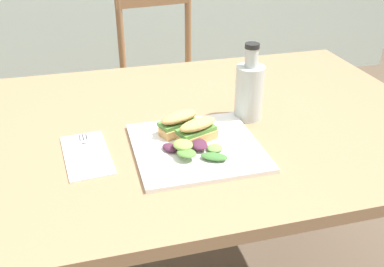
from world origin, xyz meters
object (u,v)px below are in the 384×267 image
at_px(plate_lunch, 196,147).
at_px(fork_on_napkin, 86,150).
at_px(chair_wooden_far, 166,88).
at_px(sandwich_half_front, 197,130).
at_px(dining_table, 177,159).
at_px(sandwich_half_back, 179,123).
at_px(bottle_cold_brew, 249,93).

relative_size(plate_lunch, fork_on_napkin, 1.57).
relative_size(chair_wooden_far, sandwich_half_front, 8.12).
relative_size(dining_table, sandwich_half_back, 13.08).
height_order(plate_lunch, bottle_cold_brew, bottle_cold_brew).
relative_size(fork_on_napkin, bottle_cold_brew, 0.91).
xyz_separation_m(sandwich_half_back, fork_on_napkin, (-0.23, -0.02, -0.03)).
distance_m(chair_wooden_far, bottle_cold_brew, 1.01).
bearing_deg(sandwich_half_front, sandwich_half_back, 124.27).
bearing_deg(plate_lunch, sandwich_half_back, 110.16).
bearing_deg(chair_wooden_far, fork_on_napkin, -111.61).
bearing_deg(plate_lunch, sandwich_half_front, 69.37).
relative_size(dining_table, bottle_cold_brew, 6.86).
bearing_deg(bottle_cold_brew, dining_table, 173.71).
relative_size(chair_wooden_far, fork_on_napkin, 4.68).
bearing_deg(sandwich_half_front, chair_wooden_far, 82.43).
distance_m(dining_table, plate_lunch, 0.19).
height_order(sandwich_half_front, sandwich_half_back, same).
bearing_deg(bottle_cold_brew, sandwich_half_front, -148.55).
relative_size(sandwich_half_back, fork_on_napkin, 0.58).
height_order(chair_wooden_far, fork_on_napkin, chair_wooden_far).
height_order(chair_wooden_far, sandwich_half_front, chair_wooden_far).
distance_m(chair_wooden_far, sandwich_half_front, 1.10).
relative_size(dining_table, chair_wooden_far, 1.61).
xyz_separation_m(dining_table, sandwich_half_back, (-0.01, -0.08, 0.15)).
bearing_deg(sandwich_half_front, fork_on_napkin, 172.75).
xyz_separation_m(sandwich_half_front, bottle_cold_brew, (0.17, 0.10, 0.03)).
height_order(chair_wooden_far, sandwich_half_back, chair_wooden_far).
height_order(dining_table, plate_lunch, plate_lunch).
relative_size(sandwich_half_back, bottle_cold_brew, 0.52).
bearing_deg(sandwich_half_front, plate_lunch, -110.63).
xyz_separation_m(plate_lunch, sandwich_half_back, (-0.03, 0.07, 0.03)).
xyz_separation_m(chair_wooden_far, fork_on_napkin, (-0.40, -1.01, 0.30)).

